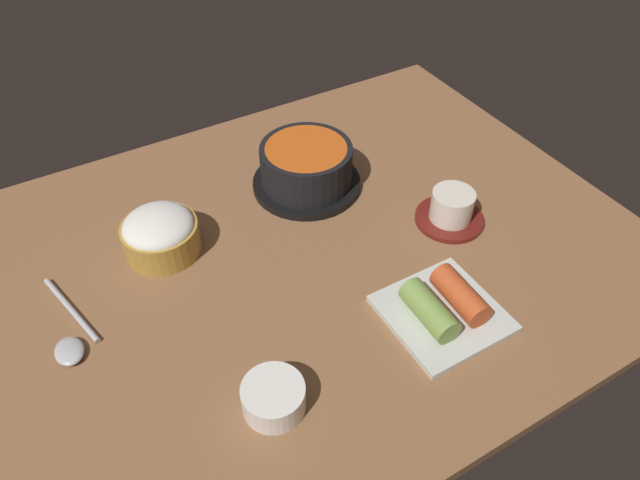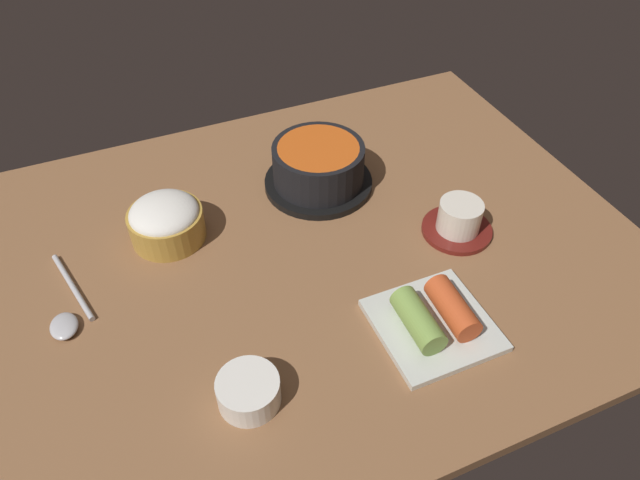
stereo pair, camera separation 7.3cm
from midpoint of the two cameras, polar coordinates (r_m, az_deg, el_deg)
dining_table at (r=88.36cm, az=0.67°, el=-1.48°), size 100.00×76.00×2.00cm
stone_pot at (r=96.71cm, az=2.03°, el=7.05°), size 18.05×18.05×7.72cm
rice_bowl at (r=89.41cm, az=-12.52°, el=1.80°), size 11.22×11.22×6.80cm
tea_cup_with_saucer at (r=92.17cm, az=15.59°, el=1.81°), size 10.77×10.77×5.57cm
kimchi_plate at (r=78.94cm, az=13.70°, el=-7.62°), size 14.69×14.69×4.67cm
side_bowl_near at (r=70.57cm, az=-3.94°, el=-14.56°), size 7.54×7.54×3.72cm
spoon at (r=84.33cm, az=-21.16°, el=-6.80°), size 5.71×16.55×1.35cm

